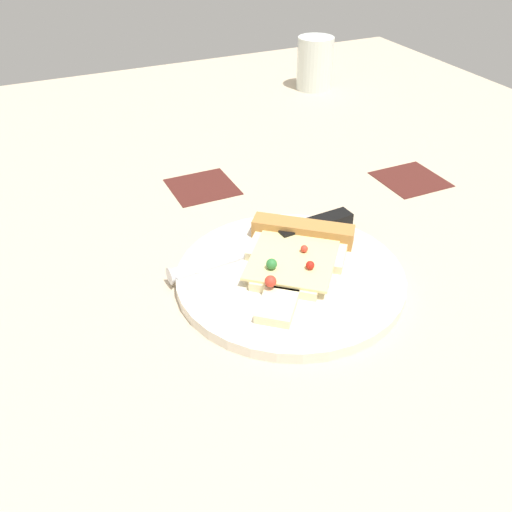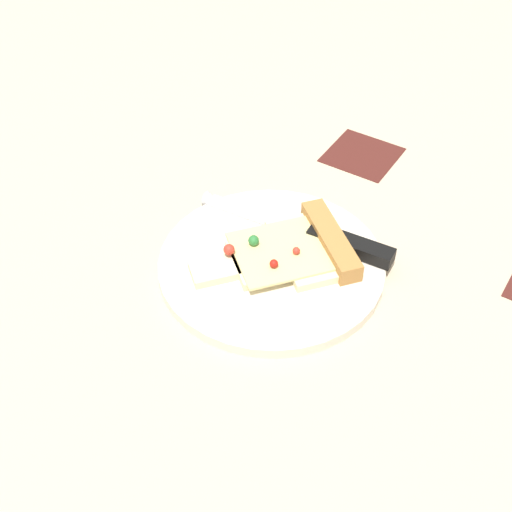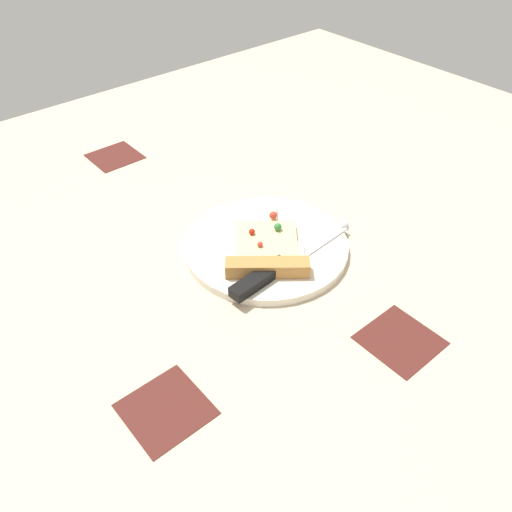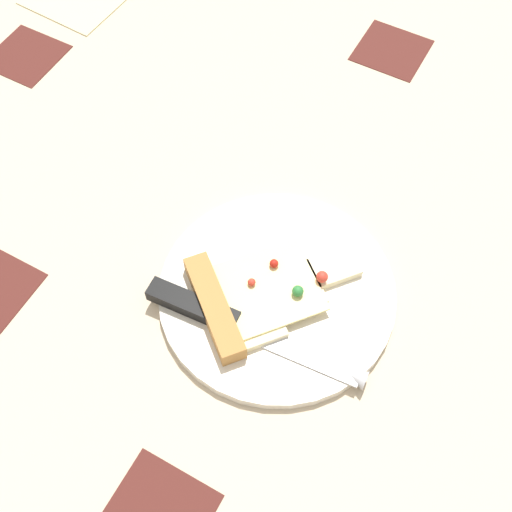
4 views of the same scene
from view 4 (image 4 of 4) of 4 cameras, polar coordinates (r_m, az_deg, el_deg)
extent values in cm
cube|color=#C6B293|center=(70.50, 3.24, -10.43)|extent=(155.17, 155.17, 3.00)
cube|color=#4C1E19|center=(97.84, 11.35, 16.58)|extent=(9.00, 9.00, 0.20)
cube|color=#4C1E19|center=(100.27, -18.79, 15.64)|extent=(9.00, 9.00, 0.20)
cylinder|color=silver|center=(72.15, 1.78, -3.13)|extent=(25.21, 25.21, 1.28)
cube|color=beige|center=(70.45, -1.21, -3.75)|extent=(11.65, 12.29, 1.00)
cube|color=beige|center=(71.47, 2.92, -2.31)|extent=(8.91, 9.12, 1.00)
cube|color=beige|center=(72.74, 6.54, -1.03)|extent=(6.30, 6.09, 1.00)
cube|color=#EDD88C|center=(70.38, 1.06, -2.72)|extent=(13.57, 13.47, 0.30)
cube|color=#B27A3D|center=(69.53, -3.54, -4.33)|extent=(9.67, 10.89, 2.20)
sphere|color=red|center=(70.05, -0.37, -2.22)|extent=(0.84, 0.84, 0.84)
sphere|color=red|center=(70.45, 5.59, -1.76)|extent=(1.25, 1.25, 1.25)
sphere|color=#2D7A38|center=(69.48, 3.55, -2.97)|extent=(1.20, 1.20, 1.20)
sphere|color=#B21E14|center=(71.11, 1.53, -0.63)|extent=(0.95, 0.95, 0.95)
cube|color=silver|center=(68.46, 3.73, -8.19)|extent=(2.85, 12.11, 0.30)
cone|color=silver|center=(68.11, 8.46, -10.06)|extent=(2.14, 2.14, 2.00)
cube|color=black|center=(70.12, -5.33, -4.18)|extent=(2.91, 10.13, 1.60)
camera|label=1|loc=(0.79, 40.14, 28.78)|focal=39.69mm
camera|label=2|loc=(0.88, 0.50, 52.40)|focal=47.74mm
camera|label=3|loc=(0.60, -73.74, 4.17)|focal=37.21mm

